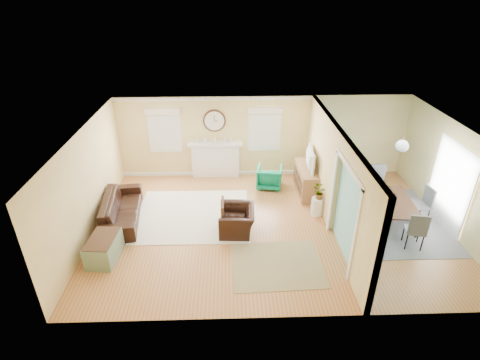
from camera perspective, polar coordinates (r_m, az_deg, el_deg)
name	(u,v)px	position (r m, az deg, el deg)	size (l,w,h in m)	color
floor	(271,226)	(9.83, 4.76, -6.94)	(9.00, 9.00, 0.00)	#9C6135
wall_back	(263,137)	(11.86, 3.48, 6.62)	(9.00, 0.02, 2.60)	tan
wall_front	(292,264)	(6.69, 7.96, -12.52)	(9.00, 0.02, 2.60)	tan
wall_left	(87,184)	(9.71, -22.32, -0.63)	(0.02, 6.00, 2.60)	tan
wall_right	(454,179)	(10.65, 29.88, 0.14)	(0.02, 6.00, 2.60)	tan
ceiling	(276,131)	(8.61, 5.44, 7.39)	(9.00, 6.00, 0.02)	white
partition	(332,173)	(9.66, 13.85, 0.97)	(0.17, 6.00, 2.60)	tan
fireplace	(216,159)	(11.99, -3.74, 3.20)	(1.70, 0.30, 1.17)	white
wall_clock	(214,121)	(11.60, -3.92, 9.00)	(0.70, 0.07, 0.70)	#442C1C
window_left	(164,127)	(11.81, -11.50, 7.87)	(1.05, 0.13, 1.42)	white
window_right	(265,126)	(11.69, 3.79, 8.17)	(1.05, 0.13, 1.42)	white
french_doors	(451,186)	(10.71, 29.42, -0.81)	(0.06, 1.70, 2.20)	white
pendant	(402,146)	(9.60, 23.46, 4.78)	(0.30, 0.30, 0.55)	gold
rug_cream	(193,215)	(10.28, -7.18, -5.29)	(3.01, 2.61, 0.02)	#EDE0C7
rug_jute	(277,265)	(8.63, 5.62, -12.70)	(2.00, 1.64, 0.01)	#93845A
rug_grey	(391,220)	(10.78, 22.05, -5.66)	(2.58, 3.22, 0.01)	slate
sofa	(121,209)	(10.35, -17.62, -4.17)	(2.26, 0.88, 0.66)	black
eames_chair	(237,220)	(9.43, -0.47, -6.14)	(0.99, 0.86, 0.64)	black
green_chair	(269,177)	(11.45, 4.50, 0.48)	(0.72, 0.74, 0.68)	#07743E
trunk	(104,248)	(9.13, -20.04, -9.76)	(0.66, 1.01, 0.56)	gray
credenza	(306,180)	(11.28, 10.04, 0.00)	(0.51, 1.49, 0.80)	#926747
tv	(307,159)	(10.97, 10.25, 3.22)	(1.03, 0.14, 0.60)	black
garden_stool	(317,206)	(10.33, 11.68, -3.96)	(0.34, 0.34, 0.50)	white
potted_plant	(319,192)	(10.11, 11.92, -1.87)	(0.34, 0.29, 0.37)	#337F33
dining_table	(393,211)	(10.63, 22.32, -4.35)	(1.68, 0.94, 0.59)	#442C1C
dining_chair_n	(379,180)	(11.40, 20.37, -0.01)	(0.48, 0.48, 1.01)	slate
dining_chair_s	(416,226)	(9.69, 25.19, -6.37)	(0.51, 0.51, 0.98)	slate
dining_chair_w	(371,203)	(10.34, 19.33, -3.36)	(0.43, 0.43, 0.86)	white
dining_chair_e	(421,202)	(10.76, 25.88, -2.99)	(0.47, 0.47, 0.99)	slate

